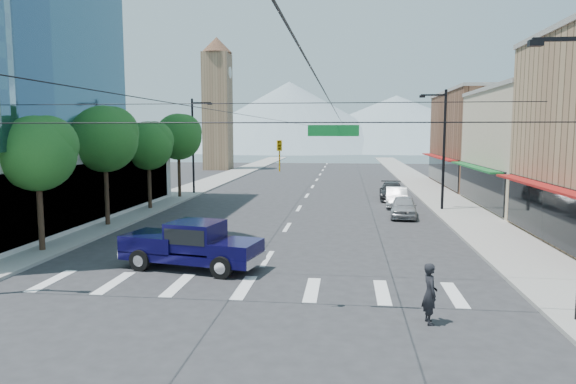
# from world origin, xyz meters

# --- Properties ---
(ground) EXTENTS (160.00, 160.00, 0.00)m
(ground) POSITION_xyz_m (0.00, 0.00, 0.00)
(ground) COLOR #28282B
(ground) RESTS_ON ground
(sidewalk_left) EXTENTS (4.00, 120.00, 0.15)m
(sidewalk_left) POSITION_xyz_m (-12.00, 40.00, 0.07)
(sidewalk_left) COLOR gray
(sidewalk_left) RESTS_ON ground
(sidewalk_right) EXTENTS (4.00, 120.00, 0.15)m
(sidewalk_right) POSITION_xyz_m (12.00, 40.00, 0.07)
(sidewalk_right) COLOR gray
(sidewalk_right) RESTS_ON ground
(shop_mid) EXTENTS (12.00, 14.00, 9.00)m
(shop_mid) POSITION_xyz_m (20.00, 24.00, 4.50)
(shop_mid) COLOR tan
(shop_mid) RESTS_ON ground
(shop_far) EXTENTS (12.00, 18.00, 10.00)m
(shop_far) POSITION_xyz_m (20.00, 40.00, 5.00)
(shop_far) COLOR brown
(shop_far) RESTS_ON ground
(clock_tower) EXTENTS (4.80, 4.80, 20.40)m
(clock_tower) POSITION_xyz_m (-16.50, 62.00, 10.64)
(clock_tower) COLOR #8C6B4C
(clock_tower) RESTS_ON ground
(mountain_left) EXTENTS (80.00, 80.00, 22.00)m
(mountain_left) POSITION_xyz_m (-15.00, 150.00, 11.00)
(mountain_left) COLOR gray
(mountain_left) RESTS_ON ground
(mountain_right) EXTENTS (90.00, 90.00, 18.00)m
(mountain_right) POSITION_xyz_m (20.00, 160.00, 9.00)
(mountain_right) COLOR gray
(mountain_right) RESTS_ON ground
(tree_near) EXTENTS (3.65, 3.64, 6.71)m
(tree_near) POSITION_xyz_m (-11.07, 6.10, 4.99)
(tree_near) COLOR black
(tree_near) RESTS_ON ground
(tree_midnear) EXTENTS (4.09, 4.09, 7.52)m
(tree_midnear) POSITION_xyz_m (-11.07, 13.10, 5.59)
(tree_midnear) COLOR black
(tree_midnear) RESTS_ON ground
(tree_midfar) EXTENTS (3.65, 3.64, 6.71)m
(tree_midfar) POSITION_xyz_m (-11.07, 20.10, 4.99)
(tree_midfar) COLOR black
(tree_midfar) RESTS_ON ground
(tree_far) EXTENTS (4.09, 4.09, 7.52)m
(tree_far) POSITION_xyz_m (-11.07, 27.10, 5.59)
(tree_far) COLOR black
(tree_far) RESTS_ON ground
(signal_rig) EXTENTS (21.80, 0.20, 9.00)m
(signal_rig) POSITION_xyz_m (0.19, -1.00, 4.64)
(signal_rig) COLOR black
(signal_rig) RESTS_ON ground
(lamp_pole_nw) EXTENTS (2.00, 0.25, 9.00)m
(lamp_pole_nw) POSITION_xyz_m (-10.67, 30.00, 4.94)
(lamp_pole_nw) COLOR black
(lamp_pole_nw) RESTS_ON ground
(lamp_pole_ne) EXTENTS (2.00, 0.25, 9.00)m
(lamp_pole_ne) POSITION_xyz_m (10.67, 22.00, 4.94)
(lamp_pole_ne) COLOR black
(lamp_pole_ne) RESTS_ON ground
(pickup_truck) EXTENTS (6.42, 3.34, 2.07)m
(pickup_truck) POSITION_xyz_m (-3.03, 4.00, 1.08)
(pickup_truck) COLOR #090734
(pickup_truck) RESTS_ON ground
(pedestrian) EXTENTS (0.55, 0.75, 1.91)m
(pedestrian) POSITION_xyz_m (6.23, -1.46, 0.95)
(pedestrian) COLOR black
(pedestrian) RESTS_ON ground
(parked_car_near) EXTENTS (2.19, 4.54, 1.49)m
(parked_car_near) POSITION_xyz_m (7.60, 18.71, 0.75)
(parked_car_near) COLOR #A2A2A6
(parked_car_near) RESTS_ON ground
(parked_car_mid) EXTENTS (1.91, 4.72, 1.53)m
(parked_car_mid) POSITION_xyz_m (7.60, 23.88, 0.76)
(parked_car_mid) COLOR white
(parked_car_mid) RESTS_ON ground
(parked_car_far) EXTENTS (2.35, 5.29, 1.51)m
(parked_car_far) POSITION_xyz_m (7.60, 28.00, 0.75)
(parked_car_far) COLOR #28282A
(parked_car_far) RESTS_ON ground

